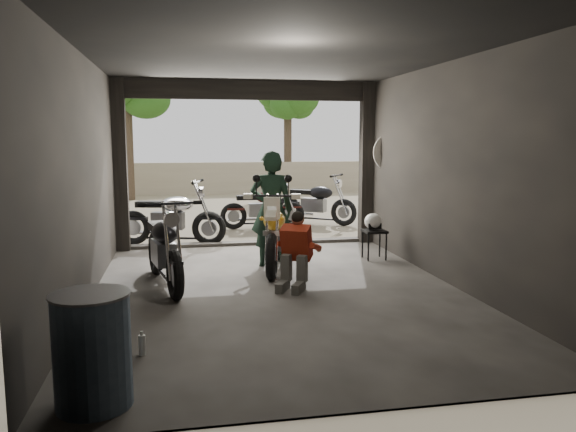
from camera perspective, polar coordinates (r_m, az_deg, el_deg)
name	(u,v)px	position (r m, az deg, el deg)	size (l,w,h in m)	color
ground	(279,293)	(7.81, -0.96, -7.81)	(80.00, 80.00, 0.00)	#7A6D56
garage	(272,197)	(8.10, -1.64, 1.97)	(7.00, 7.13, 3.20)	#2D2B28
boundary_wall	(215,178)	(21.50, -7.39, 3.83)	(18.00, 0.30, 1.20)	gray
tree_left	(126,82)	(20.07, -16.10, 12.98)	(2.20, 2.20, 5.60)	#382B1E
tree_right	(288,100)	(21.84, -0.02, 11.73)	(2.20, 2.20, 5.00)	#382B1E
main_bike	(275,230)	(9.04, -1.34, -1.40)	(0.80, 1.96, 1.30)	beige
left_bike	(164,242)	(8.18, -12.50, -2.64)	(0.78, 1.90, 1.29)	black
outside_bike_a	(171,213)	(11.33, -11.84, 0.31)	(0.79, 1.92, 1.30)	black
outside_bike_b	(263,204)	(13.15, -2.58, 1.24)	(0.71, 1.73, 1.17)	#3B110E
outside_bike_c	(316,199)	(13.85, 2.84, 1.73)	(0.76, 1.84, 1.25)	black
rider	(271,210)	(9.17, -1.69, 0.65)	(0.70, 0.46, 1.91)	black
mechanic	(294,253)	(7.85, 0.64, -3.77)	(0.54, 0.73, 1.05)	#A82F16
stool	(374,234)	(9.88, 8.77, -1.85)	(0.38, 0.38, 0.53)	black
helmet	(373,221)	(9.89, 8.63, -0.55)	(0.30, 0.32, 0.29)	silver
oil_drum	(93,352)	(4.76, -19.24, -12.90)	(0.59, 0.59, 0.92)	#3A4D62
sign_post	(391,171)	(11.09, 10.39, 4.50)	(0.74, 0.08, 2.22)	black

